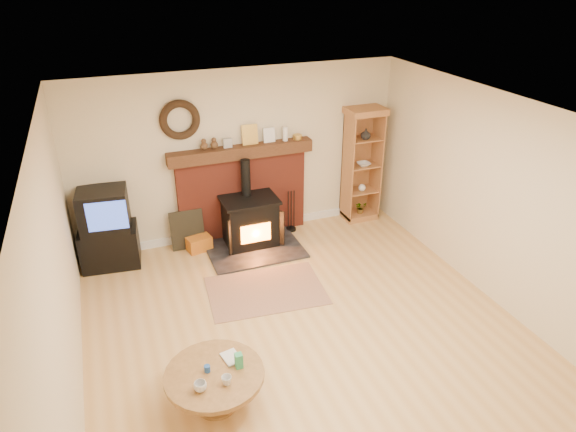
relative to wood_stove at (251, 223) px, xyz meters
name	(u,v)px	position (x,y,z in m)	size (l,w,h in m)	color
ground	(309,335)	(0.00, -2.28, -0.38)	(5.50, 5.50, 0.00)	tan
room_shell	(307,200)	(-0.02, -2.18, 1.34)	(5.02, 5.52, 2.61)	beige
chimney_breast	(242,188)	(0.00, 0.39, 0.42)	(2.20, 0.22, 1.78)	maroon
wood_stove	(251,223)	(0.00, 0.00, 0.00)	(1.40, 1.00, 1.33)	black
area_rug	(266,290)	(-0.18, -1.24, -0.37)	(1.52, 1.04, 0.01)	brown
tv_unit	(107,230)	(-2.04, 0.19, 0.18)	(0.85, 0.63, 1.16)	black
curio_cabinet	(361,165)	(1.99, 0.28, 0.57)	(0.61, 0.44, 1.89)	#986531
firelog_box	(199,244)	(-0.78, 0.12, -0.27)	(0.35, 0.22, 0.22)	orange
leaning_painting	(187,230)	(-0.92, 0.27, -0.08)	(0.50, 0.03, 0.60)	black
fire_tools	(291,223)	(0.74, 0.22, -0.24)	(0.16, 0.16, 0.70)	black
coffee_table	(215,379)	(-1.26, -2.92, -0.04)	(0.97, 0.97, 0.57)	brown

